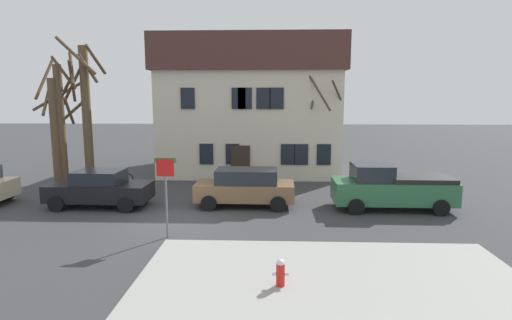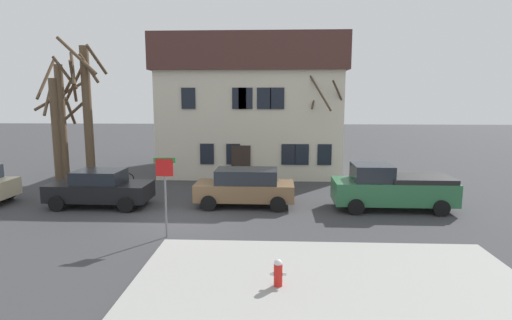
{
  "view_description": "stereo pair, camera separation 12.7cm",
  "coord_description": "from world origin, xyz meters",
  "px_view_note": "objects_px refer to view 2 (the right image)",
  "views": [
    {
      "loc": [
        3.71,
        -15.78,
        4.84
      ],
      "look_at": [
        2.97,
        2.7,
        2.01
      ],
      "focal_mm": 28.7,
      "sensor_mm": 36.0,
      "label": 1
    },
    {
      "loc": [
        3.83,
        -15.77,
        4.84
      ],
      "look_at": [
        2.97,
        2.7,
        2.01
      ],
      "focal_mm": 28.7,
      "sensor_mm": 36.0,
      "label": 2
    }
  ],
  "objects_px": {
    "tree_bare_end": "(327,125)",
    "car_brown_wagon": "(245,187)",
    "tree_bare_near": "(59,125)",
    "bicycle_leaning": "(118,179)",
    "tree_bare_mid": "(62,117)",
    "car_black_sedan": "(100,188)",
    "building_main": "(252,105)",
    "fire_hydrant": "(278,272)",
    "pickup_truck_green": "(391,188)",
    "tree_bare_far": "(87,108)",
    "street_sign_pole": "(165,182)"
  },
  "relations": [
    {
      "from": "car_black_sedan",
      "to": "pickup_truck_green",
      "type": "height_order",
      "value": "pickup_truck_green"
    },
    {
      "from": "tree_bare_far",
      "to": "car_brown_wagon",
      "type": "distance_m",
      "value": 11.35
    },
    {
      "from": "tree_bare_mid",
      "to": "bicycle_leaning",
      "type": "distance_m",
      "value": 5.06
    },
    {
      "from": "car_brown_wagon",
      "to": "street_sign_pole",
      "type": "relative_size",
      "value": 1.56
    },
    {
      "from": "car_black_sedan",
      "to": "pickup_truck_green",
      "type": "relative_size",
      "value": 0.88
    },
    {
      "from": "tree_bare_end",
      "to": "bicycle_leaning",
      "type": "distance_m",
      "value": 12.13
    },
    {
      "from": "building_main",
      "to": "car_brown_wagon",
      "type": "height_order",
      "value": "building_main"
    },
    {
      "from": "tree_bare_mid",
      "to": "fire_hydrant",
      "type": "relative_size",
      "value": 10.06
    },
    {
      "from": "tree_bare_far",
      "to": "fire_hydrant",
      "type": "height_order",
      "value": "tree_bare_far"
    },
    {
      "from": "building_main",
      "to": "car_black_sedan",
      "type": "height_order",
      "value": "building_main"
    },
    {
      "from": "pickup_truck_green",
      "to": "street_sign_pole",
      "type": "relative_size",
      "value": 1.82
    },
    {
      "from": "pickup_truck_green",
      "to": "bicycle_leaning",
      "type": "relative_size",
      "value": 3.02
    },
    {
      "from": "tree_bare_end",
      "to": "car_black_sedan",
      "type": "bearing_deg",
      "value": -150.58
    },
    {
      "from": "tree_bare_mid",
      "to": "tree_bare_far",
      "type": "distance_m",
      "value": 1.54
    },
    {
      "from": "building_main",
      "to": "tree_bare_end",
      "type": "distance_m",
      "value": 6.23
    },
    {
      "from": "bicycle_leaning",
      "to": "tree_bare_far",
      "type": "bearing_deg",
      "value": 146.75
    },
    {
      "from": "tree_bare_far",
      "to": "street_sign_pole",
      "type": "xyz_separation_m",
      "value": [
        7.02,
        -9.56,
        -2.26
      ]
    },
    {
      "from": "street_sign_pole",
      "to": "building_main",
      "type": "bearing_deg",
      "value": 81.15
    },
    {
      "from": "pickup_truck_green",
      "to": "bicycle_leaning",
      "type": "bearing_deg",
      "value": 163.39
    },
    {
      "from": "bicycle_leaning",
      "to": "car_black_sedan",
      "type": "bearing_deg",
      "value": -78.63
    },
    {
      "from": "tree_bare_end",
      "to": "street_sign_pole",
      "type": "distance_m",
      "value": 12.15
    },
    {
      "from": "building_main",
      "to": "car_black_sedan",
      "type": "distance_m",
      "value": 12.49
    },
    {
      "from": "tree_bare_far",
      "to": "fire_hydrant",
      "type": "xyz_separation_m",
      "value": [
        10.89,
        -13.37,
        -3.74
      ]
    },
    {
      "from": "tree_bare_far",
      "to": "car_brown_wagon",
      "type": "height_order",
      "value": "tree_bare_far"
    },
    {
      "from": "tree_bare_mid",
      "to": "tree_bare_end",
      "type": "height_order",
      "value": "tree_bare_mid"
    },
    {
      "from": "tree_bare_near",
      "to": "street_sign_pole",
      "type": "distance_m",
      "value": 12.75
    },
    {
      "from": "tree_bare_mid",
      "to": "pickup_truck_green",
      "type": "relative_size",
      "value": 1.38
    },
    {
      "from": "tree_bare_end",
      "to": "car_brown_wagon",
      "type": "bearing_deg",
      "value": -126.64
    },
    {
      "from": "tree_bare_mid",
      "to": "car_black_sedan",
      "type": "bearing_deg",
      "value": -50.83
    },
    {
      "from": "tree_bare_near",
      "to": "tree_bare_far",
      "type": "bearing_deg",
      "value": 9.33
    },
    {
      "from": "street_sign_pole",
      "to": "tree_bare_near",
      "type": "bearing_deg",
      "value": 132.85
    },
    {
      "from": "building_main",
      "to": "street_sign_pole",
      "type": "bearing_deg",
      "value": -98.85
    },
    {
      "from": "tree_bare_end",
      "to": "fire_hydrant",
      "type": "height_order",
      "value": "tree_bare_end"
    },
    {
      "from": "tree_bare_far",
      "to": "tree_bare_end",
      "type": "distance_m",
      "value": 13.8
    },
    {
      "from": "tree_bare_near",
      "to": "car_black_sedan",
      "type": "distance_m",
      "value": 7.45
    },
    {
      "from": "tree_bare_end",
      "to": "street_sign_pole",
      "type": "bearing_deg",
      "value": -123.85
    },
    {
      "from": "tree_bare_near",
      "to": "bicycle_leaning",
      "type": "height_order",
      "value": "tree_bare_near"
    },
    {
      "from": "car_brown_wagon",
      "to": "fire_hydrant",
      "type": "height_order",
      "value": "car_brown_wagon"
    },
    {
      "from": "car_brown_wagon",
      "to": "tree_bare_mid",
      "type": "bearing_deg",
      "value": 154.97
    },
    {
      "from": "tree_bare_near",
      "to": "tree_bare_end",
      "type": "distance_m",
      "value": 15.37
    },
    {
      "from": "tree_bare_mid",
      "to": "street_sign_pole",
      "type": "height_order",
      "value": "tree_bare_mid"
    },
    {
      "from": "street_sign_pole",
      "to": "bicycle_leaning",
      "type": "xyz_separation_m",
      "value": [
        -4.9,
        8.16,
        -1.6
      ]
    },
    {
      "from": "tree_bare_far",
      "to": "bicycle_leaning",
      "type": "bearing_deg",
      "value": -33.25
    },
    {
      "from": "tree_bare_mid",
      "to": "bicycle_leaning",
      "type": "bearing_deg",
      "value": -18.74
    },
    {
      "from": "pickup_truck_green",
      "to": "car_brown_wagon",
      "type": "bearing_deg",
      "value": 178.1
    },
    {
      "from": "tree_bare_end",
      "to": "fire_hydrant",
      "type": "xyz_separation_m",
      "value": [
        -2.86,
        -13.84,
        -2.78
      ]
    },
    {
      "from": "building_main",
      "to": "tree_bare_near",
      "type": "distance_m",
      "value": 11.92
    },
    {
      "from": "car_brown_wagon",
      "to": "street_sign_pole",
      "type": "height_order",
      "value": "street_sign_pole"
    },
    {
      "from": "building_main",
      "to": "bicycle_leaning",
      "type": "distance_m",
      "value": 10.12
    },
    {
      "from": "tree_bare_far",
      "to": "car_brown_wagon",
      "type": "bearing_deg",
      "value": -29.14
    }
  ]
}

